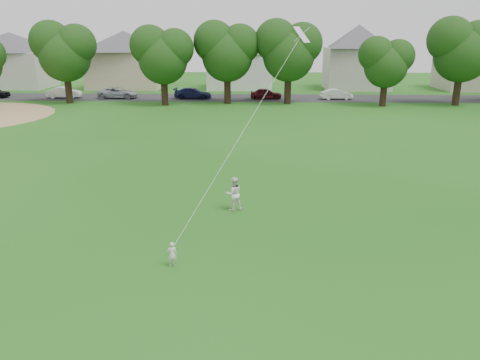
{
  "coord_description": "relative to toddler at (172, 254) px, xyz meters",
  "views": [
    {
      "loc": [
        2.35,
        -14.35,
        7.47
      ],
      "look_at": [
        1.76,
        2.0,
        2.3
      ],
      "focal_mm": 35.0,
      "sensor_mm": 36.0,
      "label": 1
    }
  ],
  "objects": [
    {
      "name": "ground",
      "position": [
        0.4,
        0.39,
        -0.44
      ],
      "size": [
        160.0,
        160.0,
        0.0
      ],
      "primitive_type": "plane",
      "color": "#1B5212",
      "rests_on": "ground"
    },
    {
      "name": "house_row",
      "position": [
        -0.97,
        52.39,
        4.23
      ],
      "size": [
        77.57,
        14.27,
        10.02
      ],
      "color": "beige",
      "rests_on": "ground"
    },
    {
      "name": "older_boy",
      "position": [
        1.79,
        5.28,
        0.31
      ],
      "size": [
        0.88,
        0.78,
        1.51
      ],
      "primitive_type": "imported",
      "rotation": [
        0.0,
        0.0,
        3.48
      ],
      "color": "white",
      "rests_on": "ground"
    },
    {
      "name": "toddler",
      "position": [
        0.0,
        0.0,
        0.0
      ],
      "size": [
        0.36,
        0.28,
        0.88
      ],
      "primitive_type": "imported",
      "rotation": [
        0.0,
        0.0,
        3.39
      ],
      "color": "silver",
      "rests_on": "ground"
    },
    {
      "name": "street",
      "position": [
        0.4,
        42.39,
        -0.44
      ],
      "size": [
        90.0,
        7.0,
        0.01
      ],
      "primitive_type": "cube",
      "color": "#2D2D30",
      "rests_on": "ground"
    },
    {
      "name": "parked_cars",
      "position": [
        -9.71,
        41.39,
        0.2
      ],
      "size": [
        44.63,
        2.25,
        1.29
      ],
      "color": "black",
      "rests_on": "ground"
    },
    {
      "name": "tree_row",
      "position": [
        5.29,
        37.35,
        5.54
      ],
      "size": [
        82.24,
        8.96,
        10.05
      ],
      "color": "black",
      "rests_on": "ground"
    },
    {
      "name": "kite",
      "position": [
        2.42,
        4.65,
        3.57
      ],
      "size": [
        2.92,
        5.21,
        12.47
      ],
      "color": "white",
      "rests_on": "ground"
    }
  ]
}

